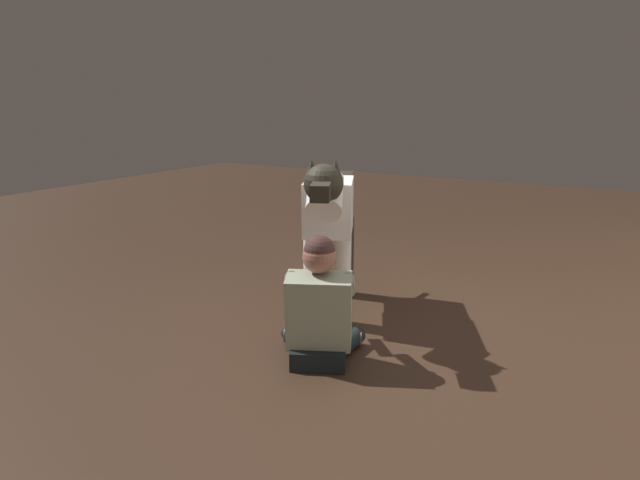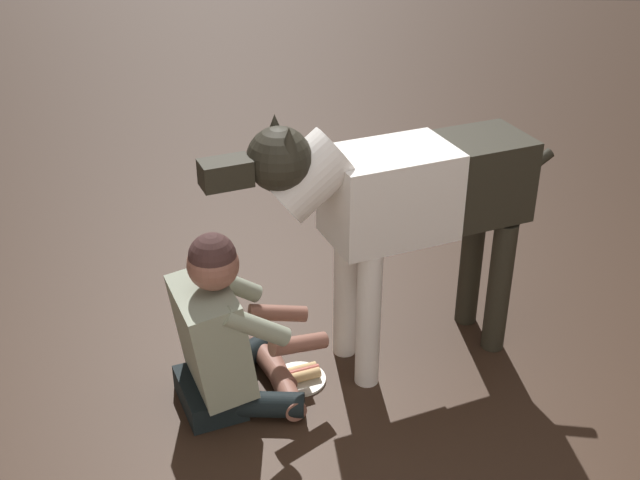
% 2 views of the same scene
% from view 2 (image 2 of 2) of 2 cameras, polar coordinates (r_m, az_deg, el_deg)
% --- Properties ---
extents(ground_plane, '(15.87, 15.87, 0.00)m').
position_cam_2_polar(ground_plane, '(3.50, 4.42, -12.81)').
color(ground_plane, '#332217').
extents(person_sitting_on_floor, '(0.70, 0.62, 0.82)m').
position_cam_2_polar(person_sitting_on_floor, '(3.43, -6.76, -6.74)').
color(person_sitting_on_floor, black).
rests_on(person_sitting_on_floor, ground).
extents(large_dog, '(1.51, 0.80, 1.25)m').
position_cam_2_polar(large_dog, '(3.45, 5.77, 2.80)').
color(large_dog, silver).
rests_on(large_dog, ground).
extents(hot_dog_on_plate, '(0.24, 0.24, 0.06)m').
position_cam_2_polar(hot_dog_on_plate, '(3.70, -1.48, -9.52)').
color(hot_dog_on_plate, silver).
rests_on(hot_dog_on_plate, ground).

